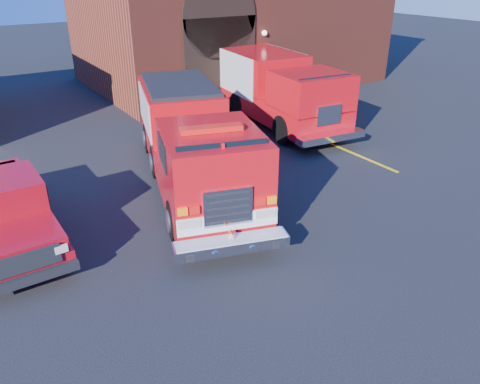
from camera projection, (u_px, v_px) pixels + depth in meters
ground at (215, 220)px, 12.26m from camera, size 100.00×100.00×0.00m
parking_stripe_near at (364, 158)px, 16.16m from camera, size 0.12×3.00×0.01m
parking_stripe_mid at (308, 134)px, 18.43m from camera, size 0.12×3.00×0.01m
parking_stripe_far at (264, 115)px, 20.70m from camera, size 0.12×3.00×0.01m
fire_station at (229, 1)px, 25.33m from camera, size 15.20×10.20×8.45m
fire_engine at (193, 142)px, 13.59m from camera, size 4.82×9.02×2.68m
pickup_truck at (3, 210)px, 11.02m from camera, size 1.99×5.27×1.71m
secondary_truck at (272, 85)px, 19.51m from camera, size 3.51×8.63×2.72m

